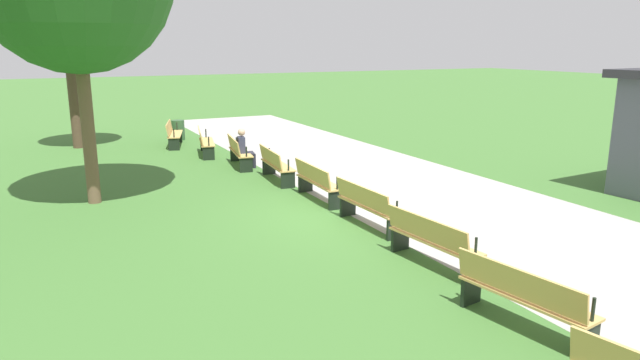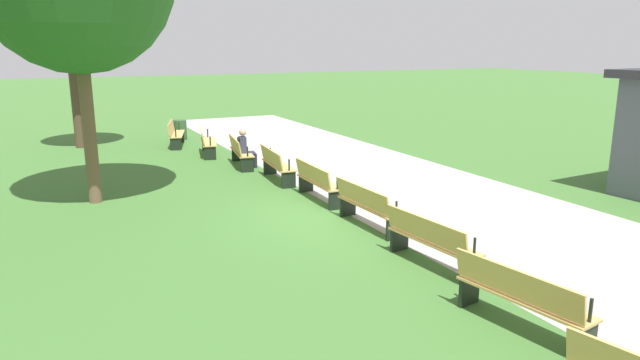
% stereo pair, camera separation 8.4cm
% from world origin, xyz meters
% --- Properties ---
extents(ground_plane, '(120.00, 120.00, 0.00)m').
position_xyz_m(ground_plane, '(0.00, 0.00, 0.00)').
color(ground_plane, '#3D6B2D').
extents(path_paving, '(34.83, 5.15, 0.01)m').
position_xyz_m(path_paving, '(0.00, 2.59, 0.00)').
color(path_paving, '#A39E99').
rests_on(path_paving, ground).
extents(bench_0, '(1.93, 0.97, 0.89)m').
position_xyz_m(bench_0, '(-10.16, -1.50, 0.48)').
color(bench_0, tan).
rests_on(bench_0, ground).
extents(bench_1, '(1.93, 0.87, 0.89)m').
position_xyz_m(bench_1, '(-7.94, -0.94, 0.48)').
color(bench_1, tan).
rests_on(bench_1, ground).
extents(bench_2, '(1.93, 0.76, 0.89)m').
position_xyz_m(bench_2, '(-5.70, -0.51, 0.48)').
color(bench_2, tan).
rests_on(bench_2, ground).
extents(bench_3, '(1.91, 0.65, 0.89)m').
position_xyz_m(bench_3, '(-3.43, -0.23, 0.48)').
color(bench_3, tan).
rests_on(bench_3, ground).
extents(bench_4, '(1.89, 0.53, 0.89)m').
position_xyz_m(bench_4, '(-1.14, -0.09, 0.48)').
color(bench_4, tan).
rests_on(bench_4, ground).
extents(bench_5, '(1.89, 0.53, 0.89)m').
position_xyz_m(bench_5, '(1.14, -0.09, 0.48)').
color(bench_5, tan).
rests_on(bench_5, ground).
extents(bench_6, '(1.91, 0.65, 0.89)m').
position_xyz_m(bench_6, '(3.43, -0.23, 0.48)').
color(bench_6, tan).
rests_on(bench_6, ground).
extents(bench_7, '(1.93, 0.76, 0.89)m').
position_xyz_m(bench_7, '(5.70, -0.51, 0.48)').
color(bench_7, tan).
rests_on(bench_7, ground).
extents(person_seated, '(0.38, 0.56, 1.20)m').
position_xyz_m(person_seated, '(-5.42, -0.41, 0.64)').
color(person_seated, '#2D3347').
rests_on(person_seated, ground).
extents(tree_2, '(3.08, 3.08, 5.92)m').
position_xyz_m(tree_2, '(-11.41, -4.63, 4.34)').
color(tree_2, '#4C3828').
rests_on(tree_2, ground).
extents(trash_bin, '(0.49, 0.49, 0.77)m').
position_xyz_m(trash_bin, '(-11.54, -1.01, 0.38)').
color(trash_bin, '#2D512D').
rests_on(trash_bin, ground).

